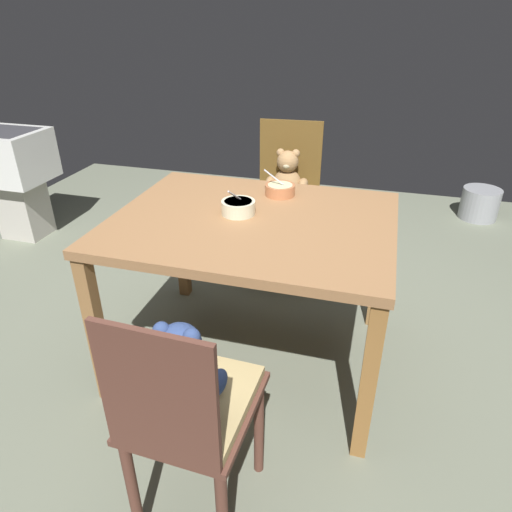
# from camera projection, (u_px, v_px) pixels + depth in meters

# --- Properties ---
(ground_plane) EXTENTS (5.20, 5.20, 0.04)m
(ground_plane) POSITION_uv_depth(u_px,v_px,m) (253.00, 358.00, 2.34)
(ground_plane) COLOR slate
(dining_table) EXTENTS (1.20, 0.96, 0.75)m
(dining_table) POSITION_uv_depth(u_px,v_px,m) (253.00, 236.00, 2.01)
(dining_table) COLOR #926640
(dining_table) RESTS_ON ground_plane
(teddy_chair_near_front) EXTENTS (0.38, 0.43, 0.89)m
(teddy_chair_near_front) POSITION_uv_depth(u_px,v_px,m) (187.00, 397.00, 1.36)
(teddy_chair_near_front) COLOR brown
(teddy_chair_near_front) RESTS_ON ground_plane
(teddy_chair_far_center) EXTENTS (0.43, 0.40, 0.96)m
(teddy_chair_far_center) POSITION_uv_depth(u_px,v_px,m) (286.00, 194.00, 2.78)
(teddy_chair_far_center) COLOR brown
(teddy_chair_far_center) RESTS_ON ground_plane
(porridge_bowl_cream_center) EXTENTS (0.15, 0.16, 0.13)m
(porridge_bowl_cream_center) POSITION_uv_depth(u_px,v_px,m) (238.00, 207.00, 2.00)
(porridge_bowl_cream_center) COLOR beige
(porridge_bowl_cream_center) RESTS_ON dining_table
(porridge_bowl_terracotta_far_center) EXTENTS (0.15, 0.14, 0.12)m
(porridge_bowl_terracotta_far_center) POSITION_uv_depth(u_px,v_px,m) (280.00, 190.00, 2.20)
(porridge_bowl_terracotta_far_center) COLOR #BD7247
(porridge_bowl_terracotta_far_center) RESTS_ON dining_table
(sink_basin) EXTENTS (0.49, 0.43, 0.79)m
(sink_basin) POSITION_uv_depth(u_px,v_px,m) (13.00, 170.00, 3.32)
(sink_basin) COLOR #B7B2A8
(sink_basin) RESTS_ON ground_plane
(metal_pail) EXTENTS (0.30, 0.30, 0.25)m
(metal_pail) POSITION_uv_depth(u_px,v_px,m) (480.00, 204.00, 3.78)
(metal_pail) COLOR #93969B
(metal_pail) RESTS_ON ground_plane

